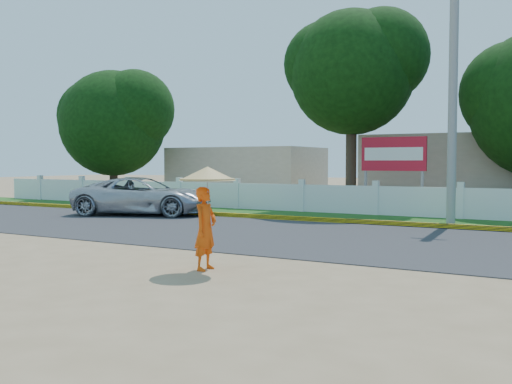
# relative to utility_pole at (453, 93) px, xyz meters

# --- Properties ---
(ground) EXTENTS (120.00, 120.00, 0.00)m
(ground) POSITION_rel_utility_pole_xyz_m (-2.98, -9.51, -4.18)
(ground) COLOR #9E8460
(ground) RESTS_ON ground
(road) EXTENTS (60.00, 7.00, 0.02)m
(road) POSITION_rel_utility_pole_xyz_m (-2.98, -5.01, -4.17)
(road) COLOR #38383A
(road) RESTS_ON ground
(grass_verge) EXTENTS (60.00, 3.50, 0.03)m
(grass_verge) POSITION_rel_utility_pole_xyz_m (-2.98, 0.24, -4.16)
(grass_verge) COLOR #2D601E
(grass_verge) RESTS_ON ground
(curb) EXTENTS (40.00, 0.18, 0.16)m
(curb) POSITION_rel_utility_pole_xyz_m (-2.98, -1.46, -4.10)
(curb) COLOR yellow
(curb) RESTS_ON ground
(fence) EXTENTS (40.00, 0.10, 1.10)m
(fence) POSITION_rel_utility_pole_xyz_m (-2.98, 1.69, -3.63)
(fence) COLOR silver
(fence) RESTS_ON ground
(building_near) EXTENTS (10.00, 6.00, 3.20)m
(building_near) POSITION_rel_utility_pole_xyz_m (0.02, 8.49, -2.58)
(building_near) COLOR #B7AD99
(building_near) RESTS_ON ground
(building_far) EXTENTS (8.00, 5.00, 2.80)m
(building_far) POSITION_rel_utility_pole_xyz_m (-12.98, 9.49, -2.78)
(building_far) COLOR #B7AD99
(building_far) RESTS_ON ground
(utility_pole) EXTENTS (0.28, 0.28, 8.36)m
(utility_pole) POSITION_rel_utility_pole_xyz_m (0.00, 0.00, 0.00)
(utility_pole) COLOR gray
(utility_pole) RESTS_ON ground
(vehicle) EXTENTS (5.60, 3.95, 1.42)m
(vehicle) POSITION_rel_utility_pole_xyz_m (-10.70, -2.30, -3.47)
(vehicle) COLOR #AEB1B6
(vehicle) RESTS_ON ground
(monk_with_parasol) EXTENTS (1.05, 1.05, 1.90)m
(monk_with_parasol) POSITION_rel_utility_pole_xyz_m (-2.50, -10.26, -2.94)
(monk_with_parasol) COLOR #E04B0B
(monk_with_parasol) RESTS_ON ground
(billboard) EXTENTS (2.50, 0.13, 2.95)m
(billboard) POSITION_rel_utility_pole_xyz_m (-2.64, 2.79, -2.04)
(billboard) COLOR gray
(billboard) RESTS_ON ground
(tree_row) EXTENTS (37.64, 7.71, 8.62)m
(tree_row) POSITION_rel_utility_pole_xyz_m (0.69, 4.59, 0.70)
(tree_row) COLOR #473828
(tree_row) RESTS_ON ground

